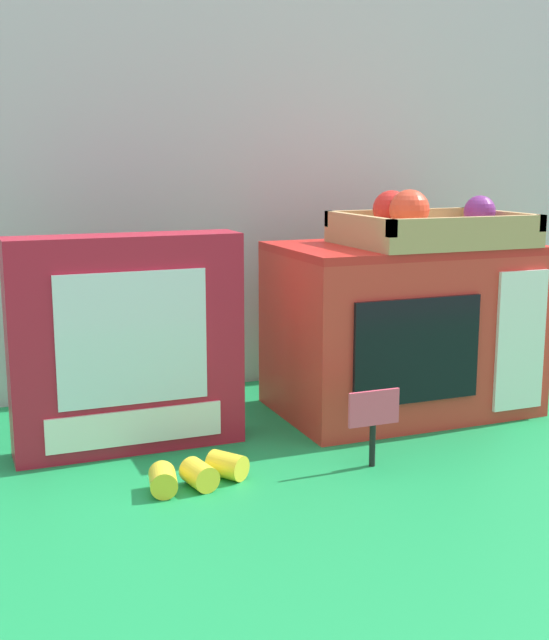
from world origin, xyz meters
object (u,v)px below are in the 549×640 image
toy_microwave (402,328)px  cookie_set_box (127,344)px  price_sign (372,416)px  loose_toy_banana (197,473)px  food_groups_crate (428,228)px  loose_toy_apple (544,363)px

toy_microwave → cookie_set_box: bearing=-176.8°
price_sign → loose_toy_banana: price_sign is taller
food_groups_crate → price_sign: 0.35m
price_sign → loose_toy_apple: 0.54m
food_groups_crate → price_sign: food_groups_crate is taller
toy_microwave → cookie_set_box: 0.43m
price_sign → loose_toy_banana: size_ratio=0.77×
toy_microwave → loose_toy_apple: size_ratio=5.75×
cookie_set_box → loose_toy_banana: size_ratio=2.34×
toy_microwave → price_sign: size_ratio=3.79×
loose_toy_apple → toy_microwave: bearing=-171.3°
toy_microwave → loose_toy_banana: 0.44m
food_groups_crate → price_sign: bearing=-135.2°
toy_microwave → loose_toy_banana: (-0.39, -0.19, -0.11)m
food_groups_crate → cookie_set_box: size_ratio=0.84×
toy_microwave → food_groups_crate: food_groups_crate is taller
food_groups_crate → loose_toy_banana: bearing=-157.8°
loose_toy_banana → price_sign: bearing=-5.1°
cookie_set_box → price_sign: size_ratio=3.05×
food_groups_crate → loose_toy_apple: size_ratio=3.91×
loose_toy_apple → price_sign: bearing=-151.9°
cookie_set_box → loose_toy_banana: bearing=-74.4°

